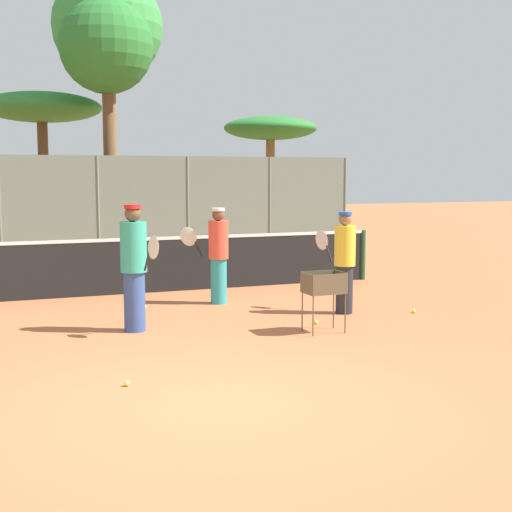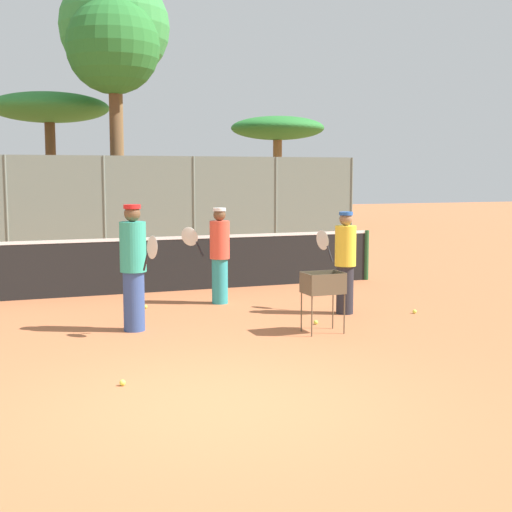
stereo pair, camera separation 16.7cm
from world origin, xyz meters
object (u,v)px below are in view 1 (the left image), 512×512
Objects in this scene: tennis_net at (104,266)px; player_red_cap at (344,261)px; player_yellow_shirt at (134,266)px; ball_cart at (324,288)px; player_white_outfit at (218,254)px.

player_red_cap is at bearing -43.03° from tennis_net.
player_yellow_shirt is 2.10× the size of ball_cart.
player_red_cap is 1.50m from ball_cart.
tennis_net is 12.74× the size of ball_cart.
player_red_cap is (1.64, -1.58, -0.01)m from player_white_outfit.
player_white_outfit is 2.47m from player_yellow_shirt.
player_white_outfit is 2.83m from ball_cart.
player_white_outfit is 1.01× the size of player_red_cap.
ball_cart is at bearing 130.32° from player_white_outfit.
player_yellow_shirt is (-1.82, -1.66, 0.08)m from player_white_outfit.
tennis_net is at bearing 160.72° from player_yellow_shirt.
tennis_net is 6.07× the size of player_yellow_shirt.
player_red_cap is (3.37, -3.14, 0.31)m from tennis_net.
player_yellow_shirt is at bearing 68.23° from player_white_outfit.
player_yellow_shirt is (-3.47, -0.08, 0.09)m from player_red_cap.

